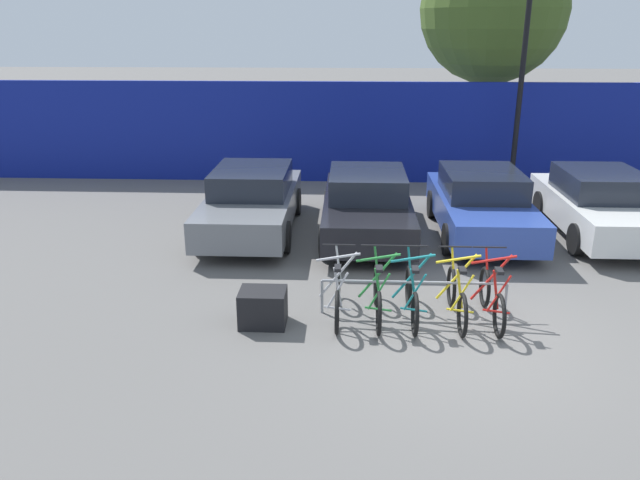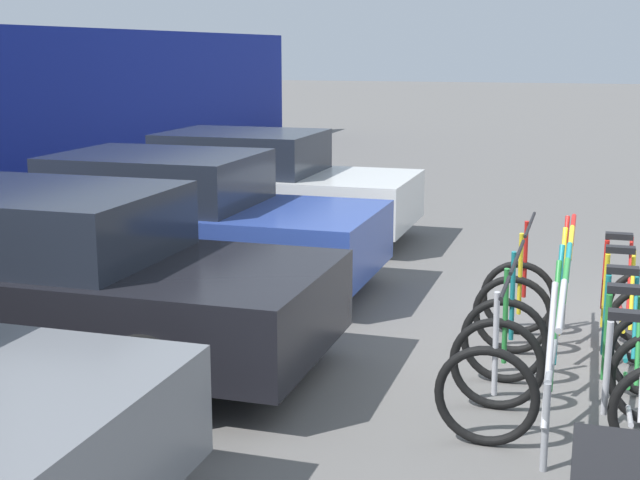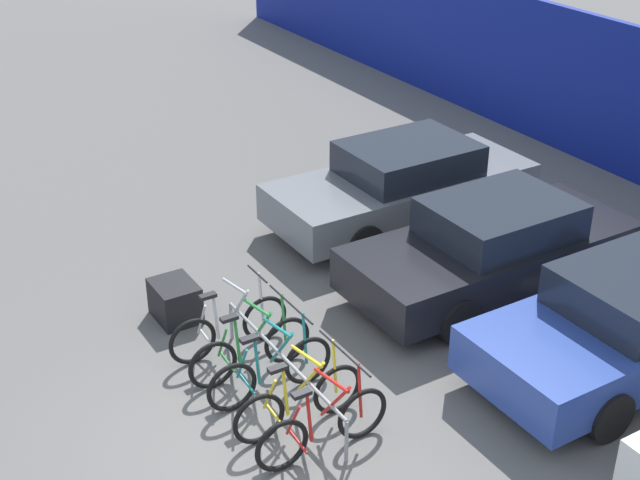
{
  "view_description": "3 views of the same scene",
  "coord_description": "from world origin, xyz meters",
  "px_view_note": "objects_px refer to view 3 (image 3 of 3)",
  "views": [
    {
      "loc": [
        -1.71,
        -8.27,
        4.32
      ],
      "look_at": [
        -2.16,
        1.19,
        1.04
      ],
      "focal_mm": 35.0,
      "sensor_mm": 36.0,
      "label": 1
    },
    {
      "loc": [
        -7.16,
        0.51,
        2.46
      ],
      "look_at": [
        -0.62,
        2.52,
        0.98
      ],
      "focal_mm": 50.0,
      "sensor_mm": 36.0,
      "label": 2
    },
    {
      "loc": [
        7.13,
        -3.56,
        6.78
      ],
      "look_at": [
        -2.07,
        2.05,
        1.14
      ],
      "focal_mm": 50.0,
      "sensor_mm": 36.0,
      "label": 3
    }
  ],
  "objects_px": {
    "bicycle_silver": "(229,327)",
    "car_blue": "(634,321)",
    "bike_rack": "(283,362)",
    "bicycle_yellow": "(299,400)",
    "car_grey": "(403,184)",
    "bicycle_green": "(251,349)",
    "bicycle_red": "(323,426)",
    "bicycle_teal": "(271,370)",
    "car_black": "(493,247)",
    "cargo_crate": "(175,301)"
  },
  "relations": [
    {
      "from": "bicycle_silver",
      "to": "car_blue",
      "type": "relative_size",
      "value": 0.39
    },
    {
      "from": "bike_rack",
      "to": "car_blue",
      "type": "height_order",
      "value": "car_blue"
    },
    {
      "from": "bicycle_yellow",
      "to": "car_grey",
      "type": "xyz_separation_m",
      "value": [
        -3.78,
        4.22,
        0.31
      ]
    },
    {
      "from": "car_grey",
      "to": "bicycle_green",
      "type": "bearing_deg",
      "value": -58.64
    },
    {
      "from": "bicycle_red",
      "to": "car_blue",
      "type": "height_order",
      "value": "car_blue"
    },
    {
      "from": "bicycle_teal",
      "to": "car_grey",
      "type": "xyz_separation_m",
      "value": [
        -3.1,
        4.22,
        0.31
      ]
    },
    {
      "from": "bike_rack",
      "to": "bicycle_yellow",
      "type": "bearing_deg",
      "value": -12.99
    },
    {
      "from": "bicycle_yellow",
      "to": "car_black",
      "type": "bearing_deg",
      "value": 104.9
    },
    {
      "from": "car_grey",
      "to": "car_blue",
      "type": "distance_m",
      "value": 4.94
    },
    {
      "from": "cargo_crate",
      "to": "car_black",
      "type": "bearing_deg",
      "value": 68.91
    },
    {
      "from": "bicycle_red",
      "to": "car_grey",
      "type": "distance_m",
      "value": 6.05
    },
    {
      "from": "bicycle_green",
      "to": "car_grey",
      "type": "bearing_deg",
      "value": 121.69
    },
    {
      "from": "bicycle_silver",
      "to": "car_blue",
      "type": "bearing_deg",
      "value": 52.83
    },
    {
      "from": "bicycle_red",
      "to": "car_blue",
      "type": "xyz_separation_m",
      "value": [
        0.63,
        4.21,
        0.31
      ]
    },
    {
      "from": "bicycle_teal",
      "to": "car_blue",
      "type": "xyz_separation_m",
      "value": [
        1.84,
        4.21,
        0.31
      ]
    },
    {
      "from": "bicycle_teal",
      "to": "car_black",
      "type": "height_order",
      "value": "car_black"
    },
    {
      "from": "bicycle_yellow",
      "to": "cargo_crate",
      "type": "relative_size",
      "value": 2.44
    },
    {
      "from": "bicycle_yellow",
      "to": "bicycle_red",
      "type": "relative_size",
      "value": 1.0
    },
    {
      "from": "bicycle_silver",
      "to": "bicycle_yellow",
      "type": "distance_m",
      "value": 1.82
    },
    {
      "from": "bicycle_yellow",
      "to": "car_black",
      "type": "xyz_separation_m",
      "value": [
        -1.28,
        4.01,
        0.31
      ]
    },
    {
      "from": "car_black",
      "to": "car_blue",
      "type": "distance_m",
      "value": 2.45
    },
    {
      "from": "bike_rack",
      "to": "bicycle_teal",
      "type": "bearing_deg",
      "value": -105.1
    },
    {
      "from": "bike_rack",
      "to": "cargo_crate",
      "type": "xyz_separation_m",
      "value": [
        -2.3,
        -0.44,
        -0.2
      ]
    },
    {
      "from": "bicycle_teal",
      "to": "car_blue",
      "type": "height_order",
      "value": "car_blue"
    },
    {
      "from": "car_blue",
      "to": "bicycle_red",
      "type": "bearing_deg",
      "value": -98.49
    },
    {
      "from": "bicycle_red",
      "to": "car_blue",
      "type": "relative_size",
      "value": 0.39
    },
    {
      "from": "bicycle_yellow",
      "to": "car_blue",
      "type": "height_order",
      "value": "car_blue"
    },
    {
      "from": "bike_rack",
      "to": "car_black",
      "type": "bearing_deg",
      "value": 99.4
    },
    {
      "from": "bicycle_yellow",
      "to": "car_blue",
      "type": "relative_size",
      "value": 0.39
    },
    {
      "from": "bike_rack",
      "to": "bicycle_silver",
      "type": "relative_size",
      "value": 1.69
    },
    {
      "from": "cargo_crate",
      "to": "bicycle_red",
      "type": "bearing_deg",
      "value": 4.78
    },
    {
      "from": "bicycle_red",
      "to": "car_grey",
      "type": "xyz_separation_m",
      "value": [
        -4.31,
        4.22,
        0.31
      ]
    },
    {
      "from": "bicycle_silver",
      "to": "car_blue",
      "type": "xyz_separation_m",
      "value": [
        2.98,
        4.21,
        0.31
      ]
    },
    {
      "from": "bike_rack",
      "to": "bicycle_red",
      "type": "relative_size",
      "value": 1.69
    },
    {
      "from": "car_grey",
      "to": "car_blue",
      "type": "bearing_deg",
      "value": -0.15
    },
    {
      "from": "bicycle_yellow",
      "to": "car_black",
      "type": "height_order",
      "value": "car_black"
    },
    {
      "from": "bicycle_teal",
      "to": "bicycle_yellow",
      "type": "distance_m",
      "value": 0.68
    },
    {
      "from": "cargo_crate",
      "to": "bicycle_silver",
      "type": "bearing_deg",
      "value": 14.49
    },
    {
      "from": "car_grey",
      "to": "cargo_crate",
      "type": "xyz_separation_m",
      "value": [
        0.84,
        -4.51,
        -0.42
      ]
    },
    {
      "from": "car_grey",
      "to": "car_black",
      "type": "xyz_separation_m",
      "value": [
        2.5,
        -0.21,
        -0.0
      ]
    },
    {
      "from": "car_grey",
      "to": "cargo_crate",
      "type": "bearing_deg",
      "value": -79.47
    },
    {
      "from": "bicycle_green",
      "to": "car_blue",
      "type": "distance_m",
      "value": 4.84
    },
    {
      "from": "car_grey",
      "to": "bicycle_teal",
      "type": "bearing_deg",
      "value": -53.72
    },
    {
      "from": "bicycle_green",
      "to": "car_black",
      "type": "xyz_separation_m",
      "value": [
        -0.07,
        4.01,
        0.31
      ]
    },
    {
      "from": "bicycle_teal",
      "to": "car_grey",
      "type": "height_order",
      "value": "car_grey"
    },
    {
      "from": "bicycle_green",
      "to": "bicycle_silver",
      "type": "bearing_deg",
      "value": -179.67
    },
    {
      "from": "bicycle_red",
      "to": "car_black",
      "type": "height_order",
      "value": "car_black"
    },
    {
      "from": "car_blue",
      "to": "cargo_crate",
      "type": "relative_size",
      "value": 6.3
    },
    {
      "from": "bicycle_green",
      "to": "bike_rack",
      "type": "bearing_deg",
      "value": 15.05
    },
    {
      "from": "bicycle_green",
      "to": "car_blue",
      "type": "height_order",
      "value": "car_blue"
    }
  ]
}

